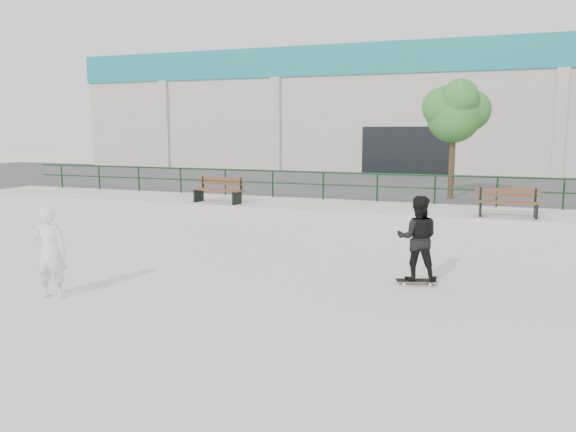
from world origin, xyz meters
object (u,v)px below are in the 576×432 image
at_px(skateboard, 416,281).
at_px(tree, 455,110).
at_px(seated_skater, 50,252).
at_px(standing_skater, 418,238).
at_px(bench_left, 218,190).
at_px(bench_right, 508,203).

bearing_deg(skateboard, tree, 71.00).
height_order(tree, skateboard, tree).
bearing_deg(seated_skater, tree, -128.89).
distance_m(standing_skater, seated_skater, 6.96).
xyz_separation_m(tree, seated_skater, (-6.09, -13.80, -2.90)).
height_order(tree, standing_skater, tree).
height_order(bench_left, seated_skater, seated_skater).
distance_m(bench_right, skateboard, 6.82).
bearing_deg(skateboard, bench_left, 120.50).
relative_size(tree, standing_skater, 2.57).
distance_m(skateboard, seated_skater, 7.00).
relative_size(bench_left, standing_skater, 1.18).
xyz_separation_m(skateboard, standing_skater, (0.00, 0.00, 0.87)).
relative_size(bench_right, tree, 0.43).
relative_size(bench_right, standing_skater, 1.10).
bearing_deg(seated_skater, skateboard, -167.74).
distance_m(tree, skateboard, 11.22).
distance_m(bench_left, skateboard, 10.08).
xyz_separation_m(bench_left, skateboard, (7.69, -6.45, -0.87)).
height_order(bench_right, standing_skater, standing_skater).
relative_size(tree, skateboard, 5.41).
height_order(bench_right, skateboard, bench_right).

